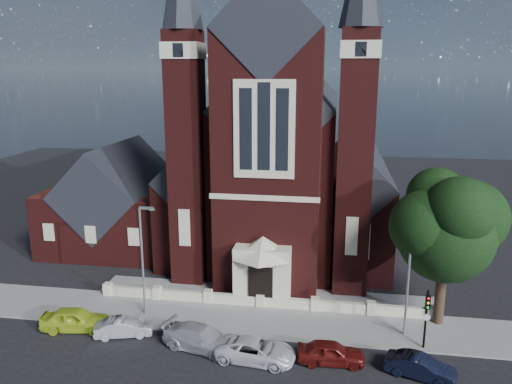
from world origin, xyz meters
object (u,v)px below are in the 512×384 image
street_tree (449,230)px  car_white_suv (256,350)px  car_silver_b (202,338)px  traffic_signal (427,312)px  car_silver_a (124,327)px  parish_hall (119,205)px  church (285,160)px  car_lime_van (75,319)px  car_dark_red (331,353)px  street_lamp_right (410,271)px  street_lamp_left (143,255)px  car_navy (421,367)px

street_tree → car_white_suv: (-11.85, -6.14, -6.28)m
car_silver_b → traffic_signal: bearing=-65.2°
traffic_signal → car_silver_b: (-13.80, -2.14, -1.83)m
traffic_signal → car_silver_a: 19.47m
parish_hall → traffic_signal: parish_hall is taller
church → car_lime_van: (-11.87, -21.68, -7.41)m
street_tree → car_dark_red: bearing=-142.3°
street_lamp_right → car_silver_a: 19.07m
street_lamp_right → traffic_signal: bearing=-60.0°
street_tree → street_lamp_right: (-2.51, -1.71, -2.36)m
church → car_silver_b: bearing=-97.1°
church → parish_hall: size_ratio=2.86×
street_tree → church: bearing=126.2°
car_lime_van → car_silver_b: (9.07, -0.97, -0.02)m
street_lamp_left → traffic_signal: street_lamp_left is taller
street_lamp_left → car_dark_red: street_lamp_left is taller
street_lamp_right → car_silver_a: street_lamp_right is taller
street_tree → car_dark_red: (-7.35, -5.69, -6.27)m
car_navy → parish_hall: bearing=73.2°
traffic_signal → car_dark_red: (-5.76, -2.40, -1.89)m
car_dark_red → car_white_suv: bearing=93.0°
traffic_signal → car_dark_red: traffic_signal is taller
street_lamp_left → parish_hall: bearing=120.0°
car_lime_van → traffic_signal: bearing=-95.2°
street_lamp_left → street_lamp_right: same height
street_tree → car_silver_b: (-15.40, -5.42, -6.21)m
church → car_silver_b: (-2.80, -22.66, -7.44)m
traffic_signal → car_dark_red: 6.52m
street_lamp_right → car_silver_a: (-18.41, -2.99, -3.98)m
parish_hall → car_silver_a: (7.68, -16.99, -3.39)m
car_silver_a → car_dark_red: (13.56, -0.99, 0.08)m
street_lamp_right → traffic_signal: street_lamp_right is taller
parish_hall → car_silver_b: size_ratio=2.36×
car_lime_van → car_silver_a: 3.57m
church → car_lime_van: church is taller
church → car_silver_b: church is taller
car_white_suv → parish_hall: bearing=47.5°
parish_hall → street_tree: size_ratio=1.14×
car_silver_a → car_navy: (18.64, -1.63, 0.03)m
traffic_signal → car_silver_a: (-19.32, -1.42, -1.97)m
car_navy → street_lamp_left: bearing=94.3°
traffic_signal → car_silver_b: traffic_signal is taller
street_lamp_right → car_navy: bearing=-87.2°
car_silver_a → car_silver_b: 5.56m
car_silver_a → car_dark_red: 13.60m
church → street_lamp_right: (10.09, -18.94, -3.59)m
car_lime_van → church: bearing=-36.9°
street_lamp_left → traffic_signal: 19.08m
traffic_signal → car_dark_red: bearing=-157.3°
street_lamp_right → car_dark_red: bearing=-140.6°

